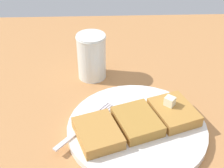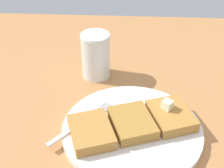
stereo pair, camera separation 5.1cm
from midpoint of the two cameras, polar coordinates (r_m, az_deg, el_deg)
name	(u,v)px [view 1 (the left image)]	position (r cm, az deg, el deg)	size (l,w,h in cm)	color
table_surface	(179,135)	(63.18, 9.88, -9.21)	(112.16, 112.16, 2.53)	#B17643
plate	(137,129)	(60.46, 2.12, -8.26)	(26.79, 26.79, 1.47)	silver
toast_slice_left	(174,112)	(62.16, 8.91, -5.15)	(7.30, 9.28, 2.24)	#B17A36
toast_slice_middle	(137,122)	(59.27, 2.16, -7.05)	(7.30, 9.28, 2.24)	#A97732
toast_slice_right	(98,133)	(57.35, -5.22, -9.00)	(7.30, 9.28, 2.24)	#B17A37
butter_pat_primary	(170,101)	(61.36, 8.17, -3.22)	(1.84, 1.65, 1.84)	#F5EDC5
fork	(89,122)	(60.95, -6.71, -7.07)	(11.45, 13.13, 0.36)	silver
syrup_jar	(92,58)	(73.75, -5.74, 4.76)	(6.94, 6.94, 11.01)	#46220D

